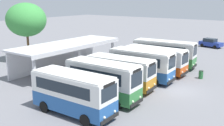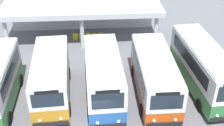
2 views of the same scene
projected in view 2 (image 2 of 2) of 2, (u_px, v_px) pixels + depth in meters
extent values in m
cylinder|color=black|center=(9.00, 118.00, 18.68)|extent=(0.24, 0.90, 0.90)
cylinder|color=black|center=(20.00, 80.00, 22.18)|extent=(0.24, 0.90, 0.90)
cube|color=#1E2833|center=(11.00, 72.00, 19.45)|extent=(0.14, 5.34, 0.97)
cylinder|color=black|center=(69.00, 109.00, 19.43)|extent=(0.27, 0.91, 0.90)
cylinder|color=black|center=(35.00, 112.00, 19.20)|extent=(0.27, 0.91, 0.90)
cylinder|color=black|center=(69.00, 73.00, 22.99)|extent=(0.27, 0.91, 0.90)
cylinder|color=black|center=(40.00, 75.00, 22.76)|extent=(0.27, 0.91, 0.90)
cube|color=orange|center=(53.00, 85.00, 20.84)|extent=(2.66, 6.92, 1.12)
cube|color=silver|center=(50.00, 69.00, 20.14)|extent=(2.66, 6.92, 1.51)
cube|color=silver|center=(49.00, 59.00, 19.71)|extent=(2.58, 6.71, 0.12)
cube|color=black|center=(51.00, 124.00, 18.16)|extent=(2.18, 0.22, 0.28)
cube|color=#1E2833|center=(48.00, 100.00, 17.26)|extent=(1.88, 0.15, 0.98)
cube|color=black|center=(46.00, 92.00, 16.95)|extent=(1.37, 0.13, 0.24)
cube|color=#1E2833|center=(67.00, 67.00, 20.32)|extent=(0.34, 5.44, 0.83)
cube|color=#1E2833|center=(33.00, 69.00, 20.08)|extent=(0.34, 5.44, 0.83)
sphere|color=#EAEACC|center=(61.00, 119.00, 18.08)|extent=(0.20, 0.20, 0.20)
sphere|color=#EAEACC|center=(40.00, 121.00, 17.94)|extent=(0.20, 0.20, 0.20)
cylinder|color=black|center=(123.00, 111.00, 19.26)|extent=(0.25, 0.91, 0.90)
cylinder|color=black|center=(89.00, 113.00, 19.07)|extent=(0.25, 0.91, 0.90)
cylinder|color=black|center=(116.00, 74.00, 22.86)|extent=(0.25, 0.91, 0.90)
cylinder|color=black|center=(87.00, 76.00, 22.67)|extent=(0.25, 0.91, 0.90)
cube|color=#23569E|center=(104.00, 87.00, 20.70)|extent=(2.51, 6.94, 1.12)
cube|color=white|center=(103.00, 69.00, 19.96)|extent=(2.51, 6.94, 1.71)
cube|color=white|center=(103.00, 58.00, 19.48)|extent=(2.43, 6.73, 0.12)
cube|color=black|center=(108.00, 126.00, 17.99)|extent=(2.18, 0.17, 0.28)
cube|color=#1E2833|center=(108.00, 101.00, 17.04)|extent=(1.88, 0.11, 1.11)
cube|color=black|center=(108.00, 92.00, 16.68)|extent=(1.38, 0.09, 0.24)
cube|color=#1E2833|center=(120.00, 67.00, 20.12)|extent=(0.21, 5.50, 0.94)
cube|color=#1E2833|center=(86.00, 69.00, 19.92)|extent=(0.21, 5.50, 0.94)
sphere|color=#EAEACC|center=(119.00, 121.00, 17.89)|extent=(0.20, 0.20, 0.20)
sphere|color=#EAEACC|center=(97.00, 123.00, 17.79)|extent=(0.20, 0.20, 0.20)
cylinder|color=black|center=(177.00, 109.00, 19.45)|extent=(0.23, 0.90, 0.90)
cylinder|color=black|center=(142.00, 110.00, 19.33)|extent=(0.23, 0.90, 0.90)
cylinder|color=black|center=(162.00, 71.00, 23.33)|extent=(0.23, 0.90, 0.90)
cylinder|color=black|center=(133.00, 72.00, 23.21)|extent=(0.23, 0.90, 0.90)
cube|color=#D14C14|center=(154.00, 84.00, 21.11)|extent=(2.40, 7.39, 0.97)
cube|color=white|center=(155.00, 69.00, 20.43)|extent=(2.40, 7.39, 1.59)
cube|color=white|center=(156.00, 58.00, 19.98)|extent=(2.33, 7.17, 0.12)
cube|color=black|center=(164.00, 124.00, 18.13)|extent=(2.24, 0.11, 0.28)
cube|color=#1E2833|center=(167.00, 102.00, 17.29)|extent=(1.93, 0.06, 1.03)
cube|color=black|center=(168.00, 94.00, 16.96)|extent=(1.42, 0.06, 0.24)
cube|color=#1E2833|center=(172.00, 67.00, 20.55)|extent=(0.08, 5.90, 0.87)
cube|color=#1E2833|center=(138.00, 68.00, 20.43)|extent=(0.08, 5.90, 0.87)
sphere|color=#EAEACC|center=(175.00, 120.00, 18.01)|extent=(0.20, 0.20, 0.20)
sphere|color=#EAEACC|center=(154.00, 121.00, 17.94)|extent=(0.20, 0.20, 0.20)
cylinder|color=black|center=(200.00, 105.00, 19.77)|extent=(0.29, 0.91, 0.90)
cylinder|color=black|center=(200.00, 64.00, 24.17)|extent=(0.29, 0.91, 0.90)
cylinder|color=black|center=(176.00, 66.00, 23.92)|extent=(0.29, 0.91, 0.90)
cube|color=#337F3D|center=(201.00, 77.00, 21.70)|extent=(2.71, 8.10, 1.17)
cube|color=white|center=(204.00, 60.00, 20.94)|extent=(2.71, 8.10, 1.70)
cube|color=white|center=(206.00, 48.00, 20.46)|extent=(2.63, 7.86, 0.12)
cube|color=#1E2833|center=(218.00, 57.00, 21.13)|extent=(0.52, 6.36, 0.93)
cube|color=#1E2833|center=(189.00, 59.00, 20.87)|extent=(0.52, 6.36, 0.93)
sphere|color=#EAEACC|center=(217.00, 116.00, 18.33)|extent=(0.20, 0.20, 0.20)
cylinder|color=silver|center=(6.00, 34.00, 26.23)|extent=(0.36, 0.36, 3.20)
cylinder|color=silver|center=(82.00, 32.00, 26.62)|extent=(0.36, 0.36, 3.20)
cylinder|color=silver|center=(156.00, 29.00, 27.02)|extent=(0.36, 0.36, 3.20)
cube|color=silver|center=(83.00, 14.00, 30.03)|extent=(14.10, 0.20, 3.20)
cube|color=silver|center=(81.00, 6.00, 27.35)|extent=(14.60, 4.92, 0.20)
cube|color=silver|center=(81.00, 19.00, 25.43)|extent=(14.60, 0.10, 0.28)
cylinder|color=slate|center=(77.00, 41.00, 27.98)|extent=(0.03, 0.03, 0.44)
cylinder|color=slate|center=(74.00, 42.00, 27.95)|extent=(0.03, 0.03, 0.44)
cylinder|color=slate|center=(77.00, 40.00, 28.27)|extent=(0.03, 0.03, 0.44)
cylinder|color=slate|center=(74.00, 40.00, 28.25)|extent=(0.03, 0.03, 0.44)
cube|color=yellow|center=(75.00, 38.00, 27.98)|extent=(0.45, 0.45, 0.04)
cube|color=yellow|center=(75.00, 35.00, 28.05)|extent=(0.44, 0.05, 0.40)
cylinder|color=slate|center=(84.00, 41.00, 28.03)|extent=(0.03, 0.03, 0.44)
cylinder|color=slate|center=(80.00, 41.00, 28.01)|extent=(0.03, 0.03, 0.44)
cylinder|color=slate|center=(84.00, 39.00, 28.33)|extent=(0.03, 0.03, 0.44)
cylinder|color=slate|center=(80.00, 40.00, 28.30)|extent=(0.03, 0.03, 0.44)
cube|color=yellow|center=(82.00, 38.00, 28.04)|extent=(0.45, 0.45, 0.04)
cube|color=yellow|center=(82.00, 35.00, 28.11)|extent=(0.44, 0.05, 0.40)
cylinder|color=slate|center=(90.00, 41.00, 28.12)|extent=(0.03, 0.03, 0.44)
cylinder|color=slate|center=(87.00, 41.00, 28.09)|extent=(0.03, 0.03, 0.44)
cylinder|color=slate|center=(90.00, 39.00, 28.42)|extent=(0.03, 0.03, 0.44)
cylinder|color=slate|center=(86.00, 39.00, 28.39)|extent=(0.03, 0.03, 0.44)
cube|color=yellow|center=(88.00, 38.00, 28.13)|extent=(0.45, 0.45, 0.04)
cube|color=yellow|center=(88.00, 35.00, 28.19)|extent=(0.44, 0.05, 0.40)
cylinder|color=slate|center=(97.00, 41.00, 28.05)|extent=(0.03, 0.03, 0.44)
cylinder|color=slate|center=(93.00, 41.00, 28.02)|extent=(0.03, 0.03, 0.44)
cylinder|color=slate|center=(96.00, 39.00, 28.34)|extent=(0.03, 0.03, 0.44)
cylinder|color=slate|center=(93.00, 39.00, 28.32)|extent=(0.03, 0.03, 0.44)
cube|color=yellow|center=(95.00, 38.00, 28.06)|extent=(0.45, 0.45, 0.04)
cube|color=yellow|center=(94.00, 35.00, 28.12)|extent=(0.44, 0.05, 0.40)
cylinder|color=slate|center=(103.00, 41.00, 28.10)|extent=(0.03, 0.03, 0.44)
cylinder|color=slate|center=(99.00, 41.00, 28.07)|extent=(0.03, 0.03, 0.44)
cylinder|color=slate|center=(103.00, 39.00, 28.40)|extent=(0.03, 0.03, 0.44)
cylinder|color=slate|center=(99.00, 39.00, 28.37)|extent=(0.03, 0.03, 0.44)
cube|color=yellow|center=(101.00, 38.00, 28.11)|extent=(0.45, 0.45, 0.04)
cube|color=yellow|center=(101.00, 35.00, 28.17)|extent=(0.44, 0.05, 0.40)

